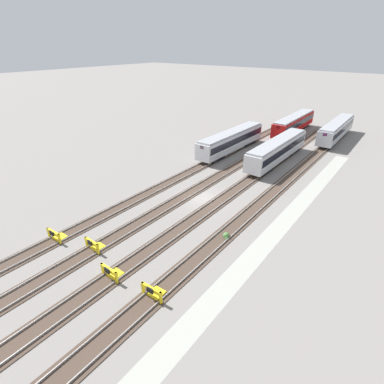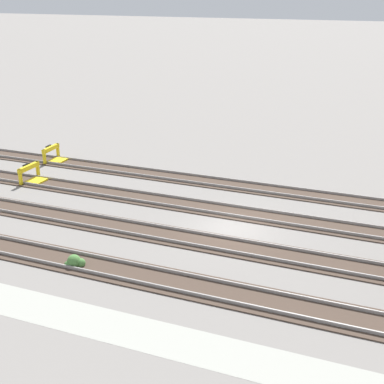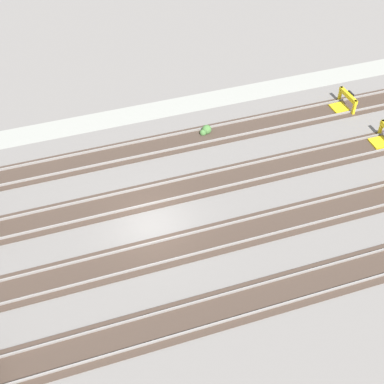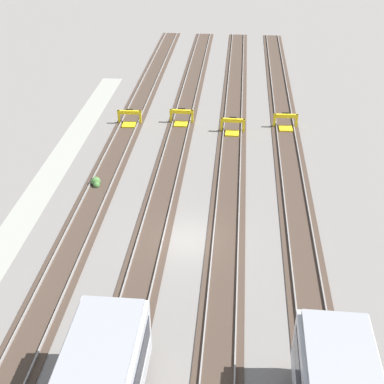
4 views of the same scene
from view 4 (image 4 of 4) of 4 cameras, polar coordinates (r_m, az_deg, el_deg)
name	(u,v)px [view 4 (image 4 of 4)]	position (r m, az deg, el deg)	size (l,w,h in m)	color
ground_plane	(188,240)	(30.99, -0.40, -5.14)	(400.00, 400.00, 0.00)	gray
service_walkway	(14,231)	(33.46, -18.43, -3.93)	(54.00, 2.00, 0.01)	#9E9E93
rail_track_nearest	(78,234)	(32.14, -12.03, -4.35)	(90.00, 2.23, 0.21)	#47382D
rail_track_near_inner	(151,237)	(31.21, -4.37, -4.85)	(90.00, 2.24, 0.21)	#47382D
rail_track_middle	(226,241)	(30.87, 3.61, -5.28)	(90.00, 2.24, 0.21)	#47382D
rail_track_far_inner	(302,245)	(31.13, 11.63, -5.61)	(90.00, 2.23, 0.21)	#47382D
bumper_stop_nearest_track	(129,119)	(45.30, -6.71, 7.76)	(1.38, 2.01, 1.22)	yellow
bumper_stop_near_inner_track	(181,118)	(45.15, -1.16, 7.89)	(1.35, 2.00, 1.22)	yellow
bumper_stop_middle_track	(232,127)	(43.58, 4.34, 6.91)	(1.36, 2.01, 1.22)	yellow
bumper_stop_far_inner_track	(286,123)	(44.96, 9.96, 7.31)	(1.37, 2.01, 1.22)	yellow
weed_clump	(96,182)	(36.68, -10.23, 1.04)	(0.92, 0.70, 0.64)	#4C7F3D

